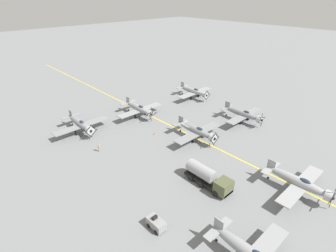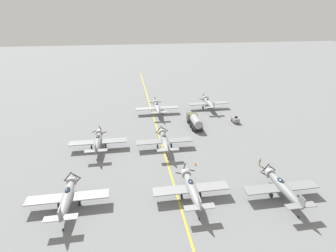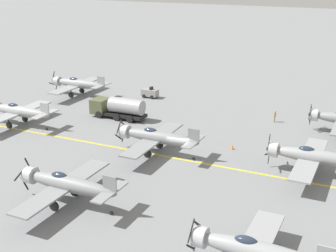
{
  "view_description": "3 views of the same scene",
  "coord_description": "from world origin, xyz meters",
  "px_view_note": "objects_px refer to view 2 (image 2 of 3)",
  "views": [
    {
      "loc": [
        36.23,
        32.96,
        27.19
      ],
      "look_at": [
        3.22,
        -2.6,
        2.02
      ],
      "focal_mm": 28.0,
      "sensor_mm": 36.0,
      "label": 1
    },
    {
      "loc": [
        -6.87,
        -46.25,
        27.1
      ],
      "look_at": [
        1.64,
        6.42,
        3.72
      ],
      "focal_mm": 28.0,
      "sensor_mm": 36.0,
      "label": 2
    },
    {
      "loc": [
        -43.6,
        -19.31,
        20.38
      ],
      "look_at": [
        5.17,
        3.68,
        1.68
      ],
      "focal_mm": 50.0,
      "sensor_mm": 36.0,
      "label": 3
    }
  ],
  "objects_px": {
    "airplane_mid_left": "(98,141)",
    "traffic_cone": "(196,164)",
    "airplane_near_center": "(192,188)",
    "airplane_near_right": "(283,187)",
    "tow_tractor": "(235,120)",
    "airplane_far_right": "(208,103)",
    "airplane_mid_center": "(165,140)",
    "airplane_far_center": "(157,107)",
    "fuel_tanker": "(195,121)",
    "ground_crew_walking": "(260,162)",
    "airplane_near_left": "(67,197)"
  },
  "relations": [
    {
      "from": "airplane_near_right",
      "to": "fuel_tanker",
      "type": "bearing_deg",
      "value": 110.8
    },
    {
      "from": "airplane_mid_left",
      "to": "tow_tractor",
      "type": "distance_m",
      "value": 36.03
    },
    {
      "from": "airplane_mid_center",
      "to": "airplane_mid_left",
      "type": "height_order",
      "value": "airplane_mid_left"
    },
    {
      "from": "airplane_near_left",
      "to": "airplane_near_center",
      "type": "bearing_deg",
      "value": -1.88
    },
    {
      "from": "traffic_cone",
      "to": "ground_crew_walking",
      "type": "bearing_deg",
      "value": -9.81
    },
    {
      "from": "airplane_near_center",
      "to": "airplane_near_right",
      "type": "distance_m",
      "value": 14.22
    },
    {
      "from": "airplane_near_center",
      "to": "ground_crew_walking",
      "type": "relative_size",
      "value": 7.42
    },
    {
      "from": "airplane_near_center",
      "to": "airplane_mid_left",
      "type": "bearing_deg",
      "value": 126.12
    },
    {
      "from": "airplane_mid_left",
      "to": "ground_crew_walking",
      "type": "relative_size",
      "value": 7.42
    },
    {
      "from": "airplane_far_center",
      "to": "airplane_mid_left",
      "type": "xyz_separation_m",
      "value": [
        -14.94,
        -19.07,
        0.0
      ]
    },
    {
      "from": "airplane_near_center",
      "to": "ground_crew_walking",
      "type": "height_order",
      "value": "airplane_near_center"
    },
    {
      "from": "airplane_mid_left",
      "to": "airplane_mid_center",
      "type": "bearing_deg",
      "value": -7.83
    },
    {
      "from": "ground_crew_walking",
      "to": "airplane_far_right",
      "type": "bearing_deg",
      "value": 90.43
    },
    {
      "from": "fuel_tanker",
      "to": "ground_crew_walking",
      "type": "bearing_deg",
      "value": -69.42
    },
    {
      "from": "airplane_far_center",
      "to": "airplane_far_right",
      "type": "distance_m",
      "value": 15.82
    },
    {
      "from": "airplane_far_right",
      "to": "airplane_near_left",
      "type": "height_order",
      "value": "same"
    },
    {
      "from": "ground_crew_walking",
      "to": "airplane_near_right",
      "type": "bearing_deg",
      "value": -96.95
    },
    {
      "from": "ground_crew_walking",
      "to": "traffic_cone",
      "type": "bearing_deg",
      "value": 170.19
    },
    {
      "from": "airplane_far_right",
      "to": "airplane_near_center",
      "type": "bearing_deg",
      "value": -102.33
    },
    {
      "from": "airplane_mid_center",
      "to": "ground_crew_walking",
      "type": "height_order",
      "value": "airplane_mid_center"
    },
    {
      "from": "airplane_far_right",
      "to": "tow_tractor",
      "type": "distance_m",
      "value": 11.89
    },
    {
      "from": "ground_crew_walking",
      "to": "traffic_cone",
      "type": "height_order",
      "value": "ground_crew_walking"
    },
    {
      "from": "airplane_far_center",
      "to": "traffic_cone",
      "type": "xyz_separation_m",
      "value": [
        3.94,
        -28.38,
        -1.74
      ]
    },
    {
      "from": "airplane_near_center",
      "to": "tow_tractor",
      "type": "height_order",
      "value": "airplane_near_center"
    },
    {
      "from": "airplane_mid_center",
      "to": "fuel_tanker",
      "type": "relative_size",
      "value": 1.5
    },
    {
      "from": "traffic_cone",
      "to": "airplane_far_right",
      "type": "bearing_deg",
      "value": 68.6
    },
    {
      "from": "ground_crew_walking",
      "to": "airplane_mid_left",
      "type": "bearing_deg",
      "value": 159.76
    },
    {
      "from": "airplane_mid_left",
      "to": "traffic_cone",
      "type": "bearing_deg",
      "value": -26.4
    },
    {
      "from": "airplane_far_right",
      "to": "airplane_near_right",
      "type": "bearing_deg",
      "value": -82.84
    },
    {
      "from": "ground_crew_walking",
      "to": "airplane_near_left",
      "type": "bearing_deg",
      "value": -169.11
    },
    {
      "from": "tow_tractor",
      "to": "ground_crew_walking",
      "type": "bearing_deg",
      "value": -100.21
    },
    {
      "from": "airplane_far_right",
      "to": "airplane_mid_center",
      "type": "bearing_deg",
      "value": -117.96
    },
    {
      "from": "airplane_near_center",
      "to": "airplane_far_right",
      "type": "relative_size",
      "value": 1.0
    },
    {
      "from": "ground_crew_walking",
      "to": "airplane_near_center",
      "type": "bearing_deg",
      "value": -154.1
    },
    {
      "from": "airplane_mid_center",
      "to": "airplane_near_right",
      "type": "relative_size",
      "value": 1.0
    },
    {
      "from": "airplane_far_right",
      "to": "ground_crew_walking",
      "type": "xyz_separation_m",
      "value": [
        0.24,
        -32.17,
        -1.13
      ]
    },
    {
      "from": "airplane_far_right",
      "to": "tow_tractor",
      "type": "relative_size",
      "value": 4.62
    },
    {
      "from": "airplane_mid_left",
      "to": "airplane_near_left",
      "type": "bearing_deg",
      "value": -99.49
    },
    {
      "from": "airplane_near_right",
      "to": "traffic_cone",
      "type": "height_order",
      "value": "airplane_near_right"
    },
    {
      "from": "airplane_mid_center",
      "to": "airplane_far_right",
      "type": "bearing_deg",
      "value": 41.52
    },
    {
      "from": "tow_tractor",
      "to": "ground_crew_walking",
      "type": "distance_m",
      "value": 21.38
    },
    {
      "from": "airplane_near_right",
      "to": "tow_tractor",
      "type": "distance_m",
      "value": 30.82
    },
    {
      "from": "airplane_mid_center",
      "to": "airplane_near_left",
      "type": "bearing_deg",
      "value": -148.69
    },
    {
      "from": "airplane_mid_left",
      "to": "tow_tractor",
      "type": "bearing_deg",
      "value": 15.41
    },
    {
      "from": "airplane_far_center",
      "to": "fuel_tanker",
      "type": "xyz_separation_m",
      "value": [
        8.4,
        -10.3,
        -0.5
      ]
    },
    {
      "from": "airplane_mid_center",
      "to": "tow_tractor",
      "type": "xyz_separation_m",
      "value": [
        20.72,
        11.54,
        -1.22
      ]
    },
    {
      "from": "airplane_near_center",
      "to": "airplane_near_left",
      "type": "height_order",
      "value": "airplane_near_center"
    },
    {
      "from": "airplane_mid_center",
      "to": "airplane_near_left",
      "type": "xyz_separation_m",
      "value": [
        -16.92,
        -16.01,
        0.0
      ]
    },
    {
      "from": "airplane_far_center",
      "to": "ground_crew_walking",
      "type": "height_order",
      "value": "airplane_far_center"
    },
    {
      "from": "airplane_mid_center",
      "to": "traffic_cone",
      "type": "distance_m",
      "value": 9.06
    }
  ]
}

